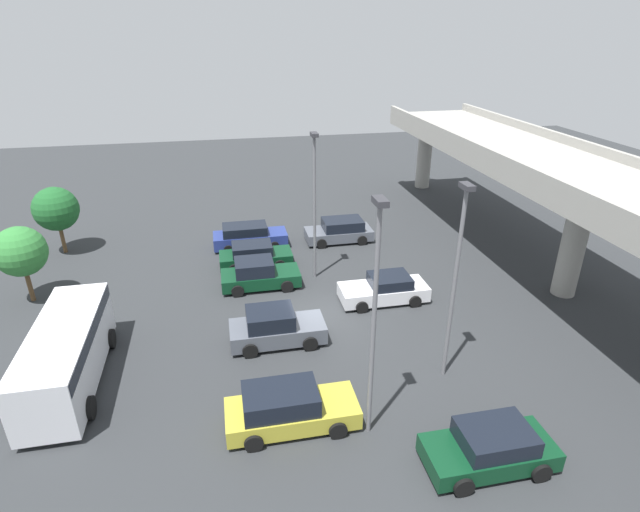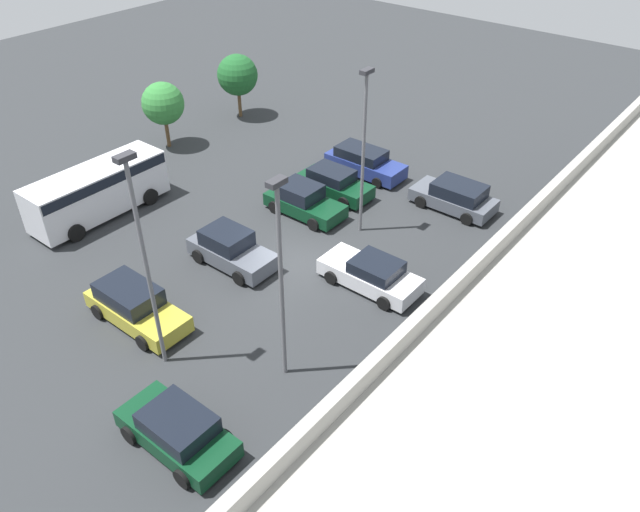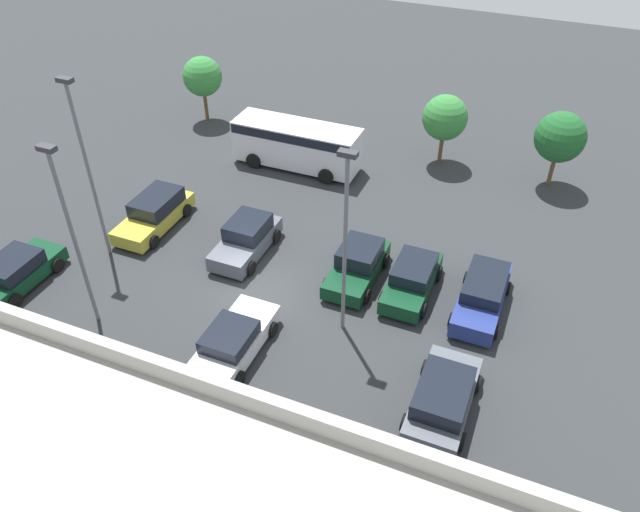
# 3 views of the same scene
# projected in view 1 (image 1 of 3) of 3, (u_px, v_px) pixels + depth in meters

# --- Properties ---
(ground_plane) EXTENTS (90.12, 90.12, 0.00)m
(ground_plane) POSITION_uv_depth(u_px,v_px,m) (315.00, 320.00, 25.08)
(ground_plane) COLOR #2D3033
(highway_overpass) EXTENTS (42.00, 6.82, 7.28)m
(highway_overpass) POSITION_uv_depth(u_px,v_px,m) (586.00, 189.00, 25.09)
(highway_overpass) COLOR #9E9B93
(highway_overpass) RESTS_ON ground_plane
(parked_car_0) EXTENTS (2.07, 4.82, 1.56)m
(parked_car_0) POSITION_uv_depth(u_px,v_px,m) (249.00, 236.00, 33.06)
(parked_car_0) COLOR navy
(parked_car_0) RESTS_ON ground_plane
(parked_car_1) EXTENTS (2.06, 4.36, 1.52)m
(parked_car_1) POSITION_uv_depth(u_px,v_px,m) (255.00, 256.00, 30.33)
(parked_car_1) COLOR #0C381E
(parked_car_1) RESTS_ON ground_plane
(parked_car_2) EXTENTS (2.14, 4.38, 1.64)m
(parked_car_2) POSITION_uv_depth(u_px,v_px,m) (259.00, 275.00, 28.01)
(parked_car_2) COLOR #0C381E
(parked_car_2) RESTS_ON ground_plane
(parked_car_3) EXTENTS (2.14, 4.66, 1.47)m
(parked_car_3) POSITION_uv_depth(u_px,v_px,m) (385.00, 289.00, 26.59)
(parked_car_3) COLOR silver
(parked_car_3) RESTS_ON ground_plane
(parked_car_4) EXTENTS (2.13, 4.38, 1.73)m
(parked_car_4) POSITION_uv_depth(u_px,v_px,m) (276.00, 328.00, 23.03)
(parked_car_4) COLOR #515660
(parked_car_4) RESTS_ON ground_plane
(parked_car_5) EXTENTS (2.15, 4.85, 1.65)m
(parked_car_5) POSITION_uv_depth(u_px,v_px,m) (288.00, 409.00, 18.20)
(parked_car_5) COLOR gold
(parked_car_5) RESTS_ON ground_plane
(parked_car_6) EXTENTS (2.18, 4.37, 1.51)m
(parked_car_6) POSITION_uv_depth(u_px,v_px,m) (490.00, 448.00, 16.60)
(parked_car_6) COLOR #0C381E
(parked_car_6) RESTS_ON ground_plane
(parked_car_7) EXTENTS (2.26, 4.49, 1.54)m
(parked_car_7) POSITION_uv_depth(u_px,v_px,m) (340.00, 231.00, 33.99)
(parked_car_7) COLOR #515660
(parked_car_7) RESTS_ON ground_plane
(shuttle_bus) EXTENTS (7.47, 2.60, 2.64)m
(shuttle_bus) POSITION_uv_depth(u_px,v_px,m) (66.00, 351.00, 20.08)
(shuttle_bus) COLOR silver
(shuttle_bus) RESTS_ON ground_plane
(lamp_post_near_aisle) EXTENTS (0.70, 0.35, 8.37)m
(lamp_post_near_aisle) POSITION_uv_depth(u_px,v_px,m) (456.00, 271.00, 19.20)
(lamp_post_near_aisle) COLOR slate
(lamp_post_near_aisle) RESTS_ON ground_plane
(lamp_post_mid_lot) EXTENTS (0.70, 0.35, 8.42)m
(lamp_post_mid_lot) POSITION_uv_depth(u_px,v_px,m) (315.00, 197.00, 27.35)
(lamp_post_mid_lot) COLOR slate
(lamp_post_mid_lot) RESTS_ON ground_plane
(lamp_post_by_overpass) EXTENTS (0.70, 0.35, 8.92)m
(lamp_post_by_overpass) POSITION_uv_depth(u_px,v_px,m) (375.00, 309.00, 16.11)
(lamp_post_by_overpass) COLOR slate
(lamp_post_by_overpass) RESTS_ON ground_plane
(tree_front_left) EXTENTS (2.77, 2.77, 4.37)m
(tree_front_left) POSITION_uv_depth(u_px,v_px,m) (56.00, 209.00, 31.34)
(tree_front_left) COLOR brown
(tree_front_left) RESTS_ON ground_plane
(tree_front_right) EXTENTS (2.62, 2.62, 4.21)m
(tree_front_right) POSITION_uv_depth(u_px,v_px,m) (20.00, 252.00, 25.68)
(tree_front_right) COLOR brown
(tree_front_right) RESTS_ON ground_plane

